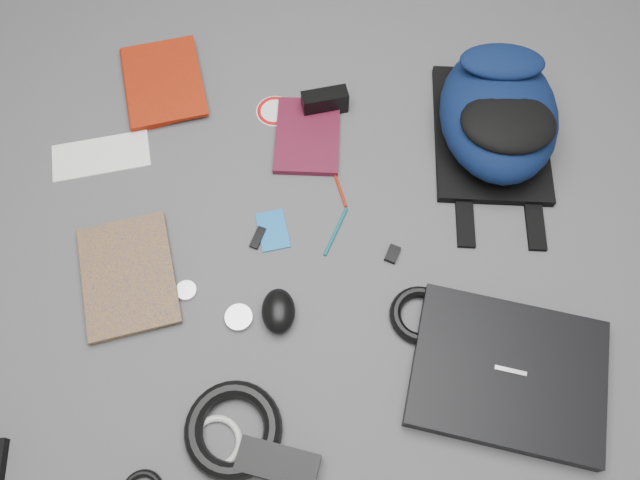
{
  "coord_description": "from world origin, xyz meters",
  "views": [
    {
      "loc": [
        0.01,
        -0.58,
        1.22
      ],
      "look_at": [
        0.0,
        0.0,
        0.02
      ],
      "focal_mm": 35.0,
      "sensor_mm": 36.0,
      "label": 1
    }
  ],
  "objects_px": {
    "backpack": "(498,113)",
    "textbook_red": "(125,90)",
    "comic_book": "(83,286)",
    "power_brick": "(278,463)",
    "compact_camera": "(325,102)",
    "mouse": "(278,311)",
    "laptop": "(508,373)",
    "dvd_case": "(307,136)"
  },
  "relations": [
    {
      "from": "backpack",
      "to": "textbook_red",
      "type": "bearing_deg",
      "value": 174.64
    },
    {
      "from": "comic_book",
      "to": "power_brick",
      "type": "xyz_separation_m",
      "value": [
        0.43,
        -0.34,
        0.01
      ]
    },
    {
      "from": "backpack",
      "to": "power_brick",
      "type": "distance_m",
      "value": 0.88
    },
    {
      "from": "compact_camera",
      "to": "mouse",
      "type": "distance_m",
      "value": 0.53
    },
    {
      "from": "backpack",
      "to": "laptop",
      "type": "distance_m",
      "value": 0.58
    },
    {
      "from": "compact_camera",
      "to": "textbook_red",
      "type": "bearing_deg",
      "value": 161.58
    },
    {
      "from": "power_brick",
      "to": "dvd_case",
      "type": "bearing_deg",
      "value": 100.35
    },
    {
      "from": "textbook_red",
      "to": "dvd_case",
      "type": "height_order",
      "value": "textbook_red"
    },
    {
      "from": "laptop",
      "to": "mouse",
      "type": "bearing_deg",
      "value": 177.67
    },
    {
      "from": "laptop",
      "to": "power_brick",
      "type": "height_order",
      "value": "same"
    },
    {
      "from": "laptop",
      "to": "textbook_red",
      "type": "relative_size",
      "value": 1.45
    },
    {
      "from": "backpack",
      "to": "laptop",
      "type": "bearing_deg",
      "value": -90.77
    },
    {
      "from": "laptop",
      "to": "power_brick",
      "type": "bearing_deg",
      "value": -146.26
    },
    {
      "from": "textbook_red",
      "to": "backpack",
      "type": "bearing_deg",
      "value": -21.8
    },
    {
      "from": "comic_book",
      "to": "mouse",
      "type": "height_order",
      "value": "mouse"
    },
    {
      "from": "laptop",
      "to": "comic_book",
      "type": "bearing_deg",
      "value": -178.93
    },
    {
      "from": "textbook_red",
      "to": "power_brick",
      "type": "relative_size",
      "value": 1.69
    },
    {
      "from": "power_brick",
      "to": "backpack",
      "type": "bearing_deg",
      "value": 71.13
    },
    {
      "from": "comic_book",
      "to": "power_brick",
      "type": "height_order",
      "value": "power_brick"
    },
    {
      "from": "backpack",
      "to": "mouse",
      "type": "bearing_deg",
      "value": -134.58
    },
    {
      "from": "backpack",
      "to": "compact_camera",
      "type": "distance_m",
      "value": 0.4
    },
    {
      "from": "comic_book",
      "to": "laptop",
      "type": "bearing_deg",
      "value": -26.62
    },
    {
      "from": "comic_book",
      "to": "dvd_case",
      "type": "bearing_deg",
      "value": 24.71
    },
    {
      "from": "textbook_red",
      "to": "mouse",
      "type": "bearing_deg",
      "value": -69.24
    },
    {
      "from": "comic_book",
      "to": "textbook_red",
      "type": "bearing_deg",
      "value": 73.31
    },
    {
      "from": "backpack",
      "to": "dvd_case",
      "type": "bearing_deg",
      "value": -176.39
    },
    {
      "from": "laptop",
      "to": "mouse",
      "type": "relative_size",
      "value": 3.81
    },
    {
      "from": "compact_camera",
      "to": "backpack",
      "type": "bearing_deg",
      "value": -23.47
    },
    {
      "from": "comic_book",
      "to": "compact_camera",
      "type": "distance_m",
      "value": 0.69
    },
    {
      "from": "laptop",
      "to": "comic_book",
      "type": "xyz_separation_m",
      "value": [
        -0.86,
        0.17,
        -0.01
      ]
    },
    {
      "from": "comic_book",
      "to": "dvd_case",
      "type": "relative_size",
      "value": 1.25
    },
    {
      "from": "comic_book",
      "to": "compact_camera",
      "type": "relative_size",
      "value": 2.4
    },
    {
      "from": "backpack",
      "to": "laptop",
      "type": "relative_size",
      "value": 1.12
    },
    {
      "from": "laptop",
      "to": "dvd_case",
      "type": "xyz_separation_m",
      "value": [
        -0.41,
        0.56,
        -0.01
      ]
    },
    {
      "from": "textbook_red",
      "to": "comic_book",
      "type": "relative_size",
      "value": 0.97
    },
    {
      "from": "laptop",
      "to": "power_brick",
      "type": "xyz_separation_m",
      "value": [
        -0.44,
        -0.18,
        0.0
      ]
    },
    {
      "from": "textbook_red",
      "to": "laptop",
      "type": "bearing_deg",
      "value": -53.27
    },
    {
      "from": "mouse",
      "to": "power_brick",
      "type": "relative_size",
      "value": 0.64
    },
    {
      "from": "mouse",
      "to": "power_brick",
      "type": "xyz_separation_m",
      "value": [
        0.01,
        -0.29,
        -0.01
      ]
    },
    {
      "from": "mouse",
      "to": "laptop",
      "type": "bearing_deg",
      "value": -18.36
    },
    {
      "from": "laptop",
      "to": "textbook_red",
      "type": "height_order",
      "value": "laptop"
    },
    {
      "from": "comic_book",
      "to": "mouse",
      "type": "bearing_deg",
      "value": -22.81
    }
  ]
}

